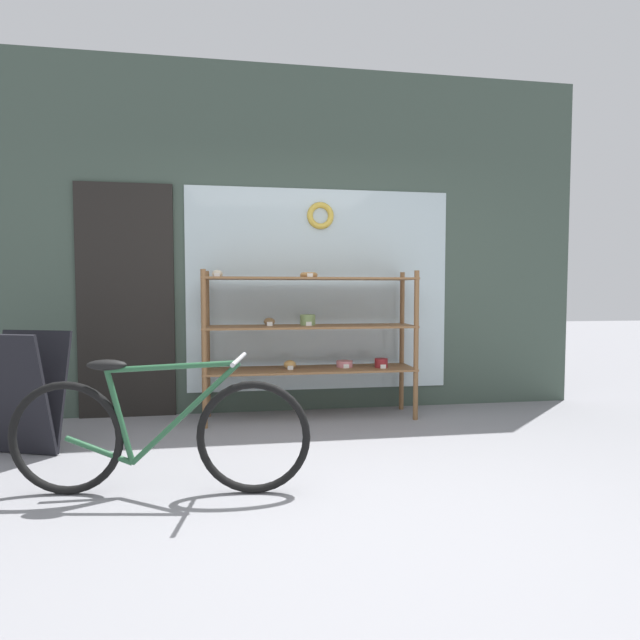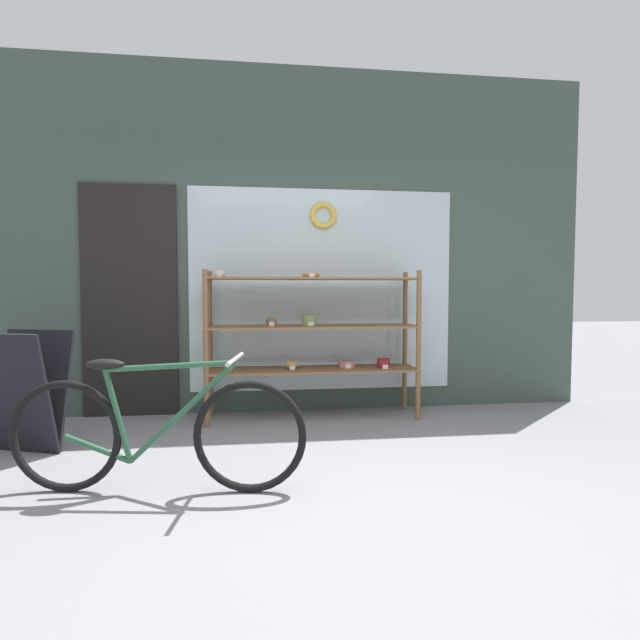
{
  "view_description": "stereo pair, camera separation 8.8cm",
  "coord_description": "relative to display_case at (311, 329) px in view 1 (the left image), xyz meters",
  "views": [
    {
      "loc": [
        -0.53,
        -2.47,
        1.13
      ],
      "look_at": [
        0.03,
        1.16,
        0.93
      ],
      "focal_mm": 28.0,
      "sensor_mm": 36.0,
      "label": 1
    },
    {
      "loc": [
        -0.44,
        -2.48,
        1.13
      ],
      "look_at": [
        0.03,
        1.16,
        0.93
      ],
      "focal_mm": 28.0,
      "sensor_mm": 36.0,
      "label": 2
    }
  ],
  "objects": [
    {
      "name": "ground_plane",
      "position": [
        -0.07,
        -1.92,
        -0.8
      ],
      "size": [
        30.0,
        30.0,
        0.0
      ],
      "primitive_type": "plane",
      "color": "gray"
    },
    {
      "name": "storefront_facade",
      "position": [
        -0.11,
        0.35,
        0.77
      ],
      "size": [
        5.58,
        0.13,
        3.23
      ],
      "color": "#3D4C42",
      "rests_on": "ground_plane"
    },
    {
      "name": "display_case",
      "position": [
        0.0,
        0.0,
        0.0
      ],
      "size": [
        1.87,
        0.44,
        1.33
      ],
      "color": "brown",
      "rests_on": "ground_plane"
    },
    {
      "name": "bicycle",
      "position": [
        -1.07,
        -1.54,
        -0.46
      ],
      "size": [
        1.67,
        0.46,
        0.77
      ],
      "rotation": [
        0.0,
        0.0,
        -0.14
      ],
      "color": "black",
      "rests_on": "ground_plane"
    },
    {
      "name": "sandwich_board",
      "position": [
        -2.14,
        -0.67,
        -0.37
      ],
      "size": [
        0.65,
        0.54,
        0.85
      ],
      "rotation": [
        0.0,
        0.0,
        -0.34
      ],
      "color": "black",
      "rests_on": "ground_plane"
    }
  ]
}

